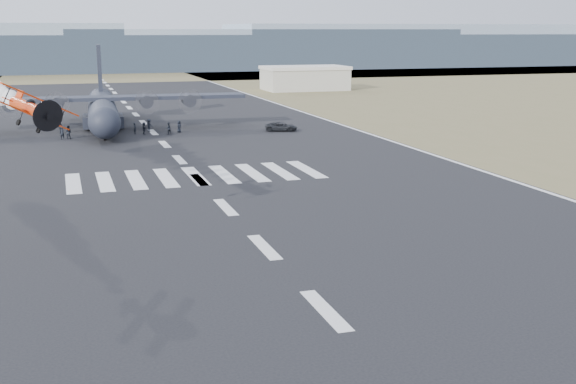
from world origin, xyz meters
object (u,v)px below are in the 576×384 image
transport_aircraft (102,108)px  support_vehicle (281,127)px  hangar_right (305,78)px  crew_d (60,128)px  aerobatic_biplane (31,108)px  crew_h (168,128)px  crew_c (149,125)px  crew_f (144,128)px  crew_e (179,126)px  crew_b (68,132)px  crew_a (135,128)px  crew_g (62,133)px

transport_aircraft → support_vehicle: transport_aircraft is taller
hangar_right → transport_aircraft: transport_aircraft is taller
crew_d → aerobatic_biplane: bearing=-47.0°
transport_aircraft → crew_h: size_ratio=25.07×
crew_c → crew_f: crew_c is taller
crew_e → crew_f: 5.09m
crew_d → crew_h: (14.73, -5.65, 0.04)m
aerobatic_biplane → crew_h: (16.47, 52.12, -8.64)m
crew_e → crew_f: size_ratio=1.02×
support_vehicle → crew_f: 19.91m
crew_e → crew_b: bearing=138.7°
crew_d → crew_e: 17.02m
crew_h → crew_a: bearing=-36.1°
crew_e → crew_d: bearing=117.3°
crew_a → crew_g: 10.24m
crew_d → crew_c: bearing=34.7°
crew_d → crew_h: crew_h is taller
crew_a → crew_b: (-9.21, -2.19, 0.13)m
aerobatic_biplane → crew_b: 52.39m
crew_c → crew_d: 12.62m
crew_e → transport_aircraft: bearing=94.4°
crew_a → crew_d: (-10.20, 3.97, 0.01)m
transport_aircraft → support_vehicle: bearing=-21.1°
transport_aircraft → crew_d: (-6.24, -3.57, -2.35)m
crew_g → crew_f: bearing=-155.6°
transport_aircraft → crew_f: size_ratio=24.82×
crew_b → crew_e: size_ratio=1.06×
transport_aircraft → crew_a: 8.84m
transport_aircraft → crew_b: transport_aircraft is taller
hangar_right → crew_b: size_ratio=11.11×
transport_aircraft → crew_b: bearing=-115.8°
crew_f → hangar_right: bearing=-36.8°
crew_b → crew_g: bearing=12.3°
hangar_right → support_vehicle: (-27.71, -70.37, -2.36)m
support_vehicle → crew_a: crew_a is taller
transport_aircraft → crew_g: bearing=-119.8°
transport_aircraft → crew_a: transport_aircraft is taller
crew_g → transport_aircraft: bearing=-105.3°
hangar_right → aerobatic_biplane: bearing=-116.6°
crew_f → transport_aircraft: bearing=30.8°
transport_aircraft → crew_a: (3.96, -7.54, -2.36)m
crew_c → crew_f: 2.55m
crew_d → crew_h: 15.78m
crew_h → crew_f: bearing=-34.3°
transport_aircraft → crew_a: bearing=-59.8°
support_vehicle → crew_h: (-16.42, 1.68, 0.19)m
hangar_right → crew_g: bearing=-130.4°
crew_b → crew_d: 6.24m
hangar_right → crew_c: (-46.42, -65.24, -2.07)m
aerobatic_biplane → crew_e: bearing=57.4°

